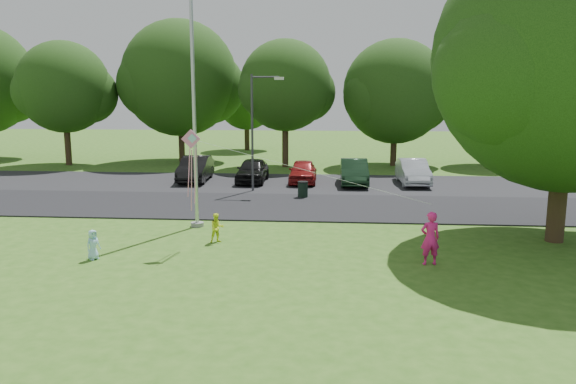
# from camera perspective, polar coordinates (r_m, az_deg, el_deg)

# --- Properties ---
(ground) EXTENTS (120.00, 120.00, 0.00)m
(ground) POSITION_cam_1_polar(r_m,az_deg,el_deg) (16.94, -1.60, -7.73)
(ground) COLOR #326019
(ground) RESTS_ON ground
(park_road) EXTENTS (60.00, 6.00, 0.06)m
(park_road) POSITION_cam_1_polar(r_m,az_deg,el_deg) (25.61, 0.58, -1.48)
(park_road) COLOR black
(park_road) RESTS_ON ground
(parking_strip) EXTENTS (42.00, 7.00, 0.06)m
(parking_strip) POSITION_cam_1_polar(r_m,az_deg,el_deg) (31.99, 1.41, 0.86)
(parking_strip) COLOR black
(parking_strip) RESTS_ON ground
(flagpole) EXTENTS (0.50, 0.50, 10.00)m
(flagpole) POSITION_cam_1_polar(r_m,az_deg,el_deg) (21.70, -9.50, 7.29)
(flagpole) COLOR #B7BABF
(flagpole) RESTS_ON ground
(street_lamp) EXTENTS (1.71, 0.31, 6.08)m
(street_lamp) POSITION_cam_1_polar(r_m,az_deg,el_deg) (29.14, -3.20, 7.11)
(street_lamp) COLOR #3F3F44
(street_lamp) RESTS_ON ground
(trash_can) EXTENTS (0.53, 0.53, 0.84)m
(trash_can) POSITION_cam_1_polar(r_m,az_deg,el_deg) (27.70, 1.51, 0.23)
(trash_can) COLOR black
(trash_can) RESTS_ON ground
(big_tree) EXTENTS (9.63, 9.05, 10.86)m
(big_tree) POSITION_cam_1_polar(r_m,az_deg,el_deg) (21.25, 26.51, 11.55)
(big_tree) COLOR #332316
(big_tree) RESTS_ON ground
(tree_row) EXTENTS (64.35, 11.94, 10.88)m
(tree_row) POSITION_cam_1_polar(r_m,az_deg,el_deg) (40.25, 4.47, 10.87)
(tree_row) COLOR #332316
(tree_row) RESTS_ON ground
(horizon_trees) EXTENTS (77.46, 7.20, 7.02)m
(horizon_trees) POSITION_cam_1_polar(r_m,az_deg,el_deg) (49.96, 7.37, 9.06)
(horizon_trees) COLOR #332316
(horizon_trees) RESTS_ON ground
(parked_cars) EXTENTS (14.15, 4.79, 1.44)m
(parked_cars) POSITION_cam_1_polar(r_m,az_deg,el_deg) (32.03, 1.33, 2.18)
(parked_cars) COLOR black
(parked_cars) RESTS_ON ground
(woman) EXTENTS (0.66, 0.50, 1.65)m
(woman) POSITION_cam_1_polar(r_m,az_deg,el_deg) (17.57, 14.24, -4.58)
(woman) COLOR #EB1F7E
(woman) RESTS_ON ground
(child_yellow) EXTENTS (0.63, 0.58, 1.03)m
(child_yellow) POSITION_cam_1_polar(r_m,az_deg,el_deg) (19.75, -7.23, -3.64)
(child_yellow) COLOR #EAFF28
(child_yellow) RESTS_ON ground
(child_blue) EXTENTS (0.50, 0.56, 0.95)m
(child_blue) POSITION_cam_1_polar(r_m,az_deg,el_deg) (18.67, -19.19, -5.08)
(child_blue) COLOR #A6E0FE
(child_blue) RESTS_ON ground
(kite) EXTENTS (7.90, 1.40, 2.75)m
(kite) POSITION_cam_1_polar(r_m,az_deg,el_deg) (18.49, -9.24, 3.92)
(kite) COLOR pink
(kite) RESTS_ON ground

